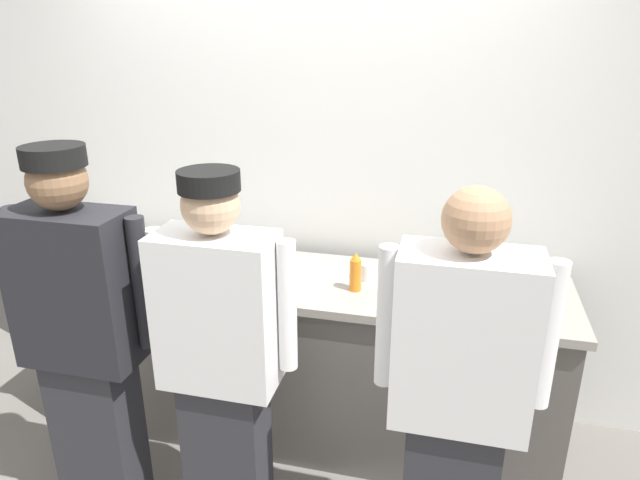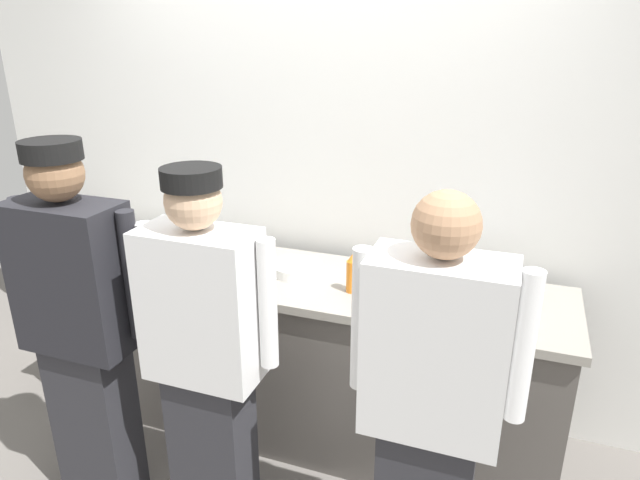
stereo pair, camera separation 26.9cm
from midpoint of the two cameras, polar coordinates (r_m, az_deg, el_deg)
name	(u,v)px [view 1 (the left image)]	position (r m, az deg, el deg)	size (l,w,h in m)	color
ground_plane	(275,470)	(3.02, -7.28, -22.09)	(9.00, 9.00, 0.00)	slate
wall_back	(315,168)	(3.05, -3.09, 7.19)	(4.18, 0.10, 2.67)	white
prep_counter	(293,354)	(3.00, -5.32, -11.49)	(2.66, 0.64, 0.90)	#56514C
chef_near_left	(84,338)	(2.52, -25.63, -8.96)	(0.60, 0.24, 1.65)	#2D2D33
chef_center	(222,360)	(2.26, -13.35, -11.80)	(0.58, 0.24, 1.59)	#2D2D33
chef_far_right	(458,400)	(2.03, 9.93, -15.73)	(0.59, 0.24, 1.60)	#2D2D33
plate_stack_front	(228,261)	(2.94, -11.86, -2.09)	(0.21, 0.21, 0.06)	white
plate_stack_rear	(296,270)	(2.80, -5.24, -3.04)	(0.24, 0.24, 0.05)	white
mixing_bowl_steel	(483,278)	(2.68, 13.37, -3.82)	(0.35, 0.35, 0.12)	#B7BABF
sheet_tray	(153,259)	(3.10, -18.89, -1.92)	(0.48, 0.30, 0.02)	#B7BABF
squeeze_bottle_primary	(464,292)	(2.46, 11.30, -5.28)	(0.05, 0.05, 0.18)	red
squeeze_bottle_secondary	(356,272)	(2.59, 0.64, -3.35)	(0.05, 0.05, 0.19)	orange
ramekin_yellow_sauce	(118,241)	(3.41, -21.90, -0.14)	(0.09, 0.09, 0.04)	white
ramekin_red_sauce	(420,293)	(2.56, 7.08, -5.41)	(0.10, 0.10, 0.05)	white
deli_cup	(367,271)	(2.73, 1.96, -3.16)	(0.09, 0.09, 0.08)	white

